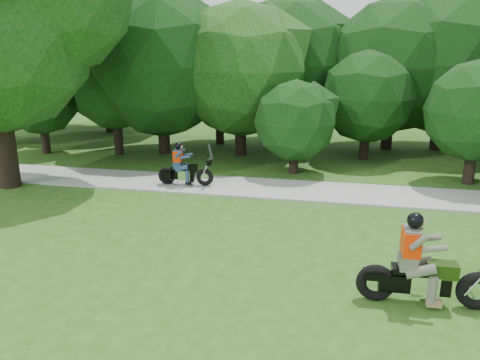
{
  "coord_description": "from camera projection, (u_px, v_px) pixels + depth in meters",
  "views": [
    {
      "loc": [
        0.29,
        -6.76,
        4.6
      ],
      "look_at": [
        -2.18,
        4.88,
        1.18
      ],
      "focal_mm": 35.0,
      "sensor_mm": 36.0,
      "label": 1
    }
  ],
  "objects": [
    {
      "name": "ground",
      "position": [
        308.0,
        336.0,
        7.68
      ],
      "size": [
        100.0,
        100.0,
        0.0
      ],
      "primitive_type": "plane",
      "color": "#274F16",
      "rests_on": "ground"
    },
    {
      "name": "walkway",
      "position": [
        325.0,
        192.0,
        15.2
      ],
      "size": [
        60.0,
        2.2,
        0.06
      ],
      "primitive_type": "cube",
      "color": "gray",
      "rests_on": "ground"
    },
    {
      "name": "tree_line",
      "position": [
        373.0,
        69.0,
        20.23
      ],
      "size": [
        39.81,
        12.16,
        7.56
      ],
      "color": "black",
      "rests_on": "ground"
    },
    {
      "name": "chopper_motorcycle",
      "position": [
        420.0,
        272.0,
        8.48
      ],
      "size": [
        2.49,
        0.66,
        1.78
      ],
      "rotation": [
        0.0,
        0.0,
        0.03
      ],
      "color": "black",
      "rests_on": "ground"
    },
    {
      "name": "touring_motorcycle",
      "position": [
        182.0,
        170.0,
        15.73
      ],
      "size": [
        1.92,
        0.62,
        1.46
      ],
      "rotation": [
        0.0,
        0.0,
        0.07
      ],
      "color": "black",
      "rests_on": "walkway"
    }
  ]
}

